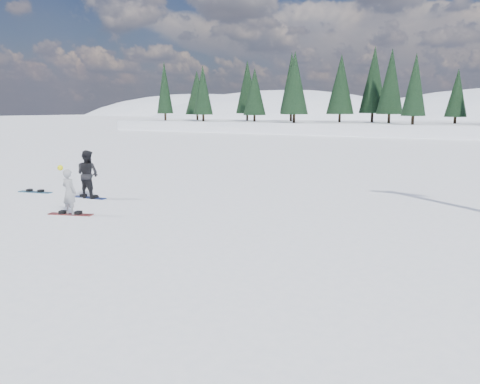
# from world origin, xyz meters

# --- Properties ---
(ground) EXTENTS (420.00, 420.00, 0.00)m
(ground) POSITION_xyz_m (0.00, 0.00, 0.00)
(ground) COLOR white
(ground) RESTS_ON ground
(alpine_backdrop) EXTENTS (412.50, 227.00, 53.20)m
(alpine_backdrop) POSITION_xyz_m (-11.72, 189.17, -13.97)
(alpine_backdrop) COLOR white
(alpine_backdrop) RESTS_ON ground
(snowboarder_woman) EXTENTS (0.57, 0.39, 1.65)m
(snowboarder_woman) POSITION_xyz_m (-0.26, -0.37, 0.77)
(snowboarder_woman) COLOR #99999E
(snowboarder_woman) RESTS_ON ground
(snowboarder_man) EXTENTS (0.96, 0.77, 1.87)m
(snowboarder_man) POSITION_xyz_m (-2.00, 2.04, 0.93)
(snowboarder_man) COLOR black
(snowboarder_man) RESTS_ON ground
(snowboard_woman) EXTENTS (1.51, 0.76, 0.03)m
(snowboard_woman) POSITION_xyz_m (-0.26, -0.36, 0.01)
(snowboard_woman) COLOR maroon
(snowboard_woman) RESTS_ON ground
(snowboard_man) EXTENTS (1.52, 0.42, 0.03)m
(snowboard_man) POSITION_xyz_m (-2.00, 2.04, 0.01)
(snowboard_man) COLOR navy
(snowboard_man) RESTS_ON ground
(snowboard_loose_c) EXTENTS (1.52, 0.63, 0.03)m
(snowboard_loose_c) POSITION_xyz_m (-4.89, 1.80, 0.01)
(snowboard_loose_c) COLOR #185E88
(snowboard_loose_c) RESTS_ON ground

